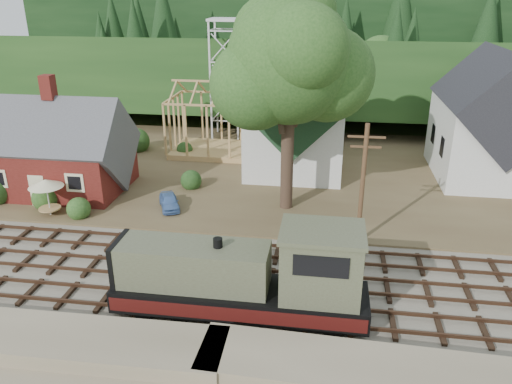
# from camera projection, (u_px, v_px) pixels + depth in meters

# --- Properties ---
(ground) EXTENTS (140.00, 140.00, 0.00)m
(ground) POSITION_uv_depth(u_px,v_px,m) (234.00, 281.00, 27.96)
(ground) COLOR #384C1E
(ground) RESTS_ON ground
(railroad_bed) EXTENTS (64.00, 11.00, 0.16)m
(railroad_bed) POSITION_uv_depth(u_px,v_px,m) (234.00, 280.00, 27.93)
(railroad_bed) COLOR #726B5B
(railroad_bed) RESTS_ON ground
(village_flat) EXTENTS (64.00, 26.00, 0.30)m
(village_flat) POSITION_uv_depth(u_px,v_px,m) (272.00, 171.00, 44.37)
(village_flat) COLOR brown
(village_flat) RESTS_ON ground
(hillside) EXTENTS (70.00, 28.96, 12.74)m
(hillside) POSITION_uv_depth(u_px,v_px,m) (293.00, 111.00, 66.38)
(hillside) COLOR #1E3F19
(hillside) RESTS_ON ground
(ridge) EXTENTS (80.00, 20.00, 12.00)m
(ridge) POSITION_uv_depth(u_px,v_px,m) (301.00, 89.00, 81.02)
(ridge) COLOR black
(ridge) RESTS_ON ground
(depot) EXTENTS (10.80, 7.41, 9.00)m
(depot) POSITION_uv_depth(u_px,v_px,m) (59.00, 154.00, 38.96)
(depot) COLOR #511712
(depot) RESTS_ON village_flat
(church) EXTENTS (8.40, 15.17, 13.00)m
(church) POSITION_uv_depth(u_px,v_px,m) (297.00, 111.00, 43.72)
(church) COLOR silver
(church) RESTS_ON village_flat
(farmhouse) EXTENTS (8.40, 10.80, 10.60)m
(farmhouse) POSITION_uv_depth(u_px,v_px,m) (491.00, 124.00, 41.06)
(farmhouse) COLOR silver
(farmhouse) RESTS_ON village_flat
(timber_frame) EXTENTS (8.20, 6.20, 6.99)m
(timber_frame) POSITION_uv_depth(u_px,v_px,m) (215.00, 123.00, 47.66)
(timber_frame) COLOR tan
(timber_frame) RESTS_ON village_flat
(lattice_tower) EXTENTS (3.20, 3.20, 12.12)m
(lattice_tower) POSITION_uv_depth(u_px,v_px,m) (226.00, 43.00, 50.57)
(lattice_tower) COLOR silver
(lattice_tower) RESTS_ON village_flat
(big_tree) EXTENTS (10.90, 8.40, 14.70)m
(big_tree) POSITION_uv_depth(u_px,v_px,m) (292.00, 70.00, 33.01)
(big_tree) COLOR #38281E
(big_tree) RESTS_ON village_flat
(telegraph_pole_near) EXTENTS (2.20, 0.28, 8.00)m
(telegraph_pole_near) POSITION_uv_depth(u_px,v_px,m) (362.00, 184.00, 30.16)
(telegraph_pole_near) COLOR #4C331E
(telegraph_pole_near) RESTS_ON ground
(locomotive) EXTENTS (12.29, 3.07, 4.91)m
(locomotive) POSITION_uv_depth(u_px,v_px,m) (249.00, 279.00, 24.21)
(locomotive) COLOR black
(locomotive) RESTS_ON railroad_bed
(car_blue) EXTENTS (2.45, 3.37, 1.07)m
(car_blue) POSITION_uv_depth(u_px,v_px,m) (169.00, 201.00, 36.28)
(car_blue) COLOR #5C85C5
(car_blue) RESTS_ON village_flat
(car_green) EXTENTS (4.11, 2.43, 1.28)m
(car_green) POSITION_uv_depth(u_px,v_px,m) (13.00, 188.00, 38.34)
(car_green) COLOR #85A06E
(car_green) RESTS_ON village_flat
(patio_set) EXTENTS (2.39, 2.39, 2.66)m
(patio_set) POSITION_uv_depth(u_px,v_px,m) (46.00, 185.00, 34.61)
(patio_set) COLOR silver
(patio_set) RESTS_ON village_flat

